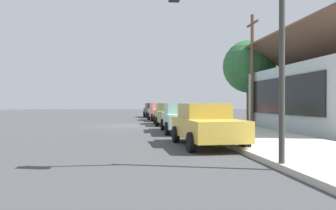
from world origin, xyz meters
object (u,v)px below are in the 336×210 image
object	(u,v)px
car_seafoam	(181,117)
fire_hydrant_red	(175,115)
shade_tree	(250,67)
utility_pole_wooden	(252,68)
car_charcoal	(153,110)
car_coral	(160,112)
traffic_light_main	(239,23)
car_mustard	(206,124)
car_olive	(168,114)

from	to	relation	value
car_seafoam	fire_hydrant_red	xyz separation A→B (m)	(-11.49, 1.33, -0.32)
shade_tree	utility_pole_wooden	size ratio (longest dim) A/B	0.85
shade_tree	utility_pole_wooden	xyz separation A→B (m)	(2.80, -0.90, -0.43)
car_charcoal	utility_pole_wooden	size ratio (longest dim) A/B	0.60
car_charcoal	car_seafoam	distance (m)	18.40
car_coral	shade_tree	xyz separation A→B (m)	(6.04, 6.26, 3.54)
traffic_light_main	car_mustard	bearing A→B (deg)	176.14
car_seafoam	fire_hydrant_red	distance (m)	11.57
car_charcoal	car_mustard	world-z (taller)	same
car_coral	car_seafoam	xyz separation A→B (m)	(11.93, 0.03, 0.00)
car_seafoam	shade_tree	size ratio (longest dim) A/B	0.78
car_olive	traffic_light_main	bearing A→B (deg)	0.81
shade_tree	traffic_light_main	world-z (taller)	shade_tree
car_charcoal	car_coral	distance (m)	6.47
car_seafoam	shade_tree	xyz separation A→B (m)	(-5.89, 6.23, 3.54)
car_charcoal	shade_tree	distance (m)	14.46
car_mustard	fire_hydrant_red	size ratio (longest dim) A/B	6.18
traffic_light_main	car_seafoam	bearing A→B (deg)	178.15
traffic_light_main	fire_hydrant_red	size ratio (longest dim) A/B	7.32
car_olive	shade_tree	bearing A→B (deg)	89.63
shade_tree	traffic_light_main	bearing A→B (deg)	-22.19
car_mustard	utility_pole_wooden	bearing A→B (deg)	146.23
car_olive	car_seafoam	bearing A→B (deg)	1.94
shade_tree	traffic_light_main	size ratio (longest dim) A/B	1.23
car_charcoal	traffic_light_main	xyz separation A→B (m)	(28.60, -0.24, 2.68)
car_mustard	traffic_light_main	size ratio (longest dim) A/B	0.84
car_seafoam	car_coral	bearing A→B (deg)	-177.96
car_charcoal	traffic_light_main	bearing A→B (deg)	-3.45
shade_tree	fire_hydrant_red	world-z (taller)	shade_tree
car_mustard	shade_tree	xyz separation A→B (m)	(-11.64, 6.26, 3.54)
shade_tree	traffic_light_main	distance (m)	17.39
utility_pole_wooden	fire_hydrant_red	size ratio (longest dim) A/B	10.56
car_mustard	utility_pole_wooden	size ratio (longest dim) A/B	0.58
shade_tree	fire_hydrant_red	size ratio (longest dim) A/B	9.00
car_seafoam	traffic_light_main	world-z (taller)	traffic_light_main
shade_tree	car_seafoam	bearing A→B (deg)	-46.61
traffic_light_main	utility_pole_wooden	size ratio (longest dim) A/B	0.69
shade_tree	utility_pole_wooden	bearing A→B (deg)	-17.82
fire_hydrant_red	car_charcoal	bearing A→B (deg)	-168.36
car_olive	car_seafoam	size ratio (longest dim) A/B	0.99
car_seafoam	fire_hydrant_red	size ratio (longest dim) A/B	6.98
car_coral	traffic_light_main	bearing A→B (deg)	-3.60
car_charcoal	traffic_light_main	world-z (taller)	traffic_light_main
traffic_light_main	car_olive	bearing A→B (deg)	178.83
car_charcoal	car_mustard	size ratio (longest dim) A/B	1.03
car_charcoal	car_mustard	bearing A→B (deg)	-2.83
fire_hydrant_red	shade_tree	bearing A→B (deg)	41.18
utility_pole_wooden	car_seafoam	bearing A→B (deg)	-59.91
car_coral	car_mustard	size ratio (longest dim) A/B	1.05
car_mustard	car_seafoam	bearing A→B (deg)	177.18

